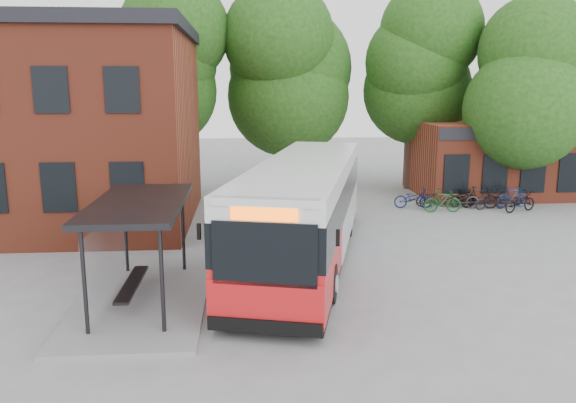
{
  "coord_description": "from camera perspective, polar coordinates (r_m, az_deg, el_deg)",
  "views": [
    {
      "loc": [
        -1.6,
        -16.17,
        5.9
      ],
      "look_at": [
        -0.13,
        2.82,
        2.0
      ],
      "focal_mm": 35.0,
      "sensor_mm": 36.0,
      "label": 1
    }
  ],
  "objects": [
    {
      "name": "tree_2",
      "position": [
        33.58,
        12.41,
        10.62
      ],
      "size": [
        7.92,
        7.92,
        11.0
      ],
      "primitive_type": null,
      "color": "#1B4111",
      "rests_on": "ground"
    },
    {
      "name": "bicycle_1",
      "position": [
        27.79,
        15.43,
        0.03
      ],
      "size": [
        1.83,
        0.59,
        1.09
      ],
      "primitive_type": "imported",
      "rotation": [
        0.0,
        0.0,
        1.53
      ],
      "color": "#14421B",
      "rests_on": "ground"
    },
    {
      "name": "bicycle_6",
      "position": [
        29.2,
        19.93,
        0.13
      ],
      "size": [
        1.83,
        0.93,
        0.92
      ],
      "primitive_type": "imported",
      "rotation": [
        0.0,
        0.0,
        1.76
      ],
      "color": "black",
      "rests_on": "ground"
    },
    {
      "name": "bicycle_5",
      "position": [
        29.26,
        18.83,
        0.39
      ],
      "size": [
        1.87,
        0.91,
        1.08
      ],
      "primitive_type": "imported",
      "rotation": [
        0.0,
        0.0,
        1.34
      ],
      "color": "black",
      "rests_on": "ground"
    },
    {
      "name": "tree_3",
      "position": [
        31.75,
        23.21,
        8.37
      ],
      "size": [
        7.04,
        7.04,
        9.28
      ],
      "primitive_type": null,
      "color": "#1B4111",
      "rests_on": "ground"
    },
    {
      "name": "tree_0",
      "position": [
        32.48,
        -12.43,
        10.6
      ],
      "size": [
        7.92,
        7.92,
        11.0
      ],
      "primitive_type": null,
      "color": "#1B4111",
      "rests_on": "ground"
    },
    {
      "name": "tree_1",
      "position": [
        33.28,
        0.06,
        10.36
      ],
      "size": [
        7.92,
        7.92,
        10.4
      ],
      "primitive_type": null,
      "color": "#1B4111",
      "rests_on": "ground"
    },
    {
      "name": "bicycle_0",
      "position": [
        28.41,
        12.61,
        0.33
      ],
      "size": [
        1.94,
        0.77,
        1.0
      ],
      "primitive_type": "imported",
      "rotation": [
        0.0,
        0.0,
        1.51
      ],
      "color": "#0C154D",
      "rests_on": "ground"
    },
    {
      "name": "shop_row",
      "position": [
        34.66,
        24.3,
        4.08
      ],
      "size": [
        14.0,
        6.2,
        4.0
      ],
      "primitive_type": null,
      "color": "maroon",
      "rests_on": "ground"
    },
    {
      "name": "ground",
      "position": [
        17.29,
        1.16,
        -8.38
      ],
      "size": [
        100.0,
        100.0,
        0.0
      ],
      "primitive_type": "plane",
      "color": "slate"
    },
    {
      "name": "bicycle_2",
      "position": [
        29.21,
        14.2,
        0.42
      ],
      "size": [
        1.73,
        1.06,
        0.86
      ],
      "primitive_type": "imported",
      "rotation": [
        0.0,
        0.0,
        1.9
      ],
      "color": "black",
      "rests_on": "ground"
    },
    {
      "name": "bus_shelter",
      "position": [
        16.08,
        -14.7,
        -4.89
      ],
      "size": [
        3.6,
        7.0,
        2.9
      ],
      "primitive_type": null,
      "color": "black",
      "rests_on": "ground"
    },
    {
      "name": "bicycle_4",
      "position": [
        29.06,
        17.06,
        0.31
      ],
      "size": [
        1.95,
        1.15,
        0.97
      ],
      "primitive_type": "imported",
      "rotation": [
        0.0,
        0.0,
        1.27
      ],
      "color": "#453F3B",
      "rests_on": "ground"
    },
    {
      "name": "bicycle_7",
      "position": [
        30.01,
        21.82,
        0.43
      ],
      "size": [
        1.83,
        0.77,
        1.07
      ],
      "primitive_type": "imported",
      "rotation": [
        0.0,
        0.0,
        1.73
      ],
      "color": "navy",
      "rests_on": "ground"
    },
    {
      "name": "city_bus",
      "position": [
        19.28,
        1.8,
        -0.94
      ],
      "size": [
        6.15,
        13.88,
        3.45
      ],
      "primitive_type": null,
      "rotation": [
        0.0,
        0.0,
        -0.25
      ],
      "color": "red",
      "rests_on": "ground"
    },
    {
      "name": "bicycle_3",
      "position": [
        29.4,
        17.42,
        0.36
      ],
      "size": [
        1.58,
        0.82,
        0.92
      ],
      "primitive_type": "imported",
      "rotation": [
        0.0,
        0.0,
        1.84
      ],
      "color": "black",
      "rests_on": "ground"
    },
    {
      "name": "bike_rail",
      "position": [
        28.91,
        17.77,
        -0.38
      ],
      "size": [
        5.2,
        0.1,
        0.38
      ],
      "primitive_type": null,
      "color": "black",
      "rests_on": "ground"
    },
    {
      "name": "bicycle_extra_0",
      "position": [
        29.11,
        22.5,
        -0.01
      ],
      "size": [
        2.03,
        1.35,
        1.01
      ],
      "primitive_type": "imported",
      "rotation": [
        0.0,
        0.0,
        1.96
      ],
      "color": "black",
      "rests_on": "ground"
    }
  ]
}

